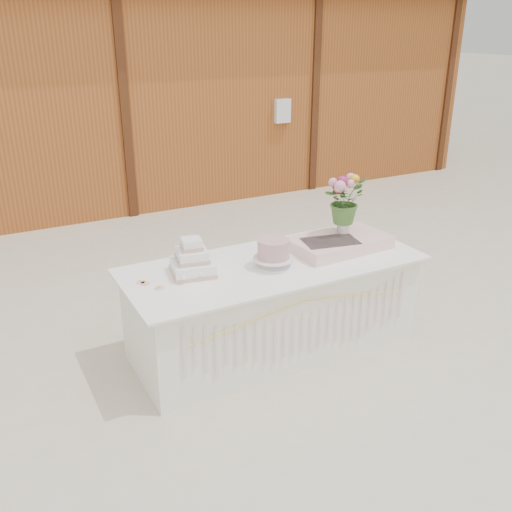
% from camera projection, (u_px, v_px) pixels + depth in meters
% --- Properties ---
extents(ground, '(80.00, 80.00, 0.00)m').
position_uv_depth(ground, '(273.00, 347.00, 4.81)').
color(ground, beige).
rests_on(ground, ground).
extents(barn, '(12.60, 4.60, 3.30)m').
position_uv_depth(barn, '(88.00, 81.00, 9.07)').
color(barn, '#934E1E').
rests_on(barn, ground).
extents(cake_table, '(2.40, 1.00, 0.77)m').
position_uv_depth(cake_table, '(273.00, 306.00, 4.66)').
color(cake_table, white).
rests_on(cake_table, ground).
extents(wedding_cake, '(0.37, 0.37, 0.28)m').
position_uv_depth(wedding_cake, '(192.00, 262.00, 4.29)').
color(wedding_cake, white).
rests_on(wedding_cake, cake_table).
extents(pink_cake_stand, '(0.32, 0.32, 0.23)m').
position_uv_depth(pink_cake_stand, '(273.00, 252.00, 4.40)').
color(pink_cake_stand, white).
rests_on(pink_cake_stand, cake_table).
extents(satin_runner, '(0.84, 0.51, 0.10)m').
position_uv_depth(satin_runner, '(339.00, 243.00, 4.79)').
color(satin_runner, beige).
rests_on(satin_runner, cake_table).
extents(flower_vase, '(0.10, 0.10, 0.14)m').
position_uv_depth(flower_vase, '(343.00, 225.00, 4.85)').
color(flower_vase, '#ACACB1').
rests_on(flower_vase, satin_runner).
extents(bouquet, '(0.44, 0.41, 0.39)m').
position_uv_depth(bouquet, '(345.00, 195.00, 4.75)').
color(bouquet, '#3A6227').
rests_on(bouquet, flower_vase).
extents(loose_flowers, '(0.18, 0.35, 0.02)m').
position_uv_depth(loose_flowers, '(145.00, 280.00, 4.19)').
color(loose_flowers, '#FE9BBA').
rests_on(loose_flowers, cake_table).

